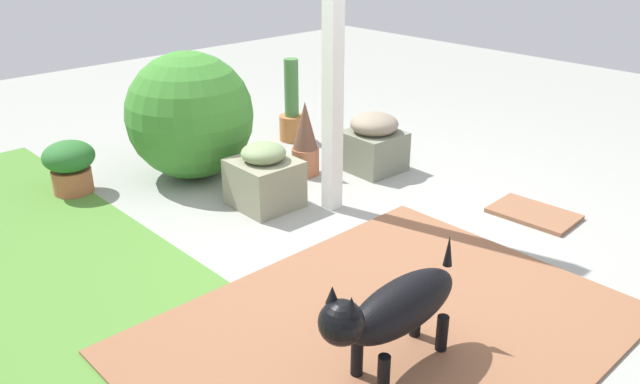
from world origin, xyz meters
The scene contains 11 objects.
ground_plane centered at (0.00, 0.00, 0.00)m, with size 12.00×12.00×0.00m, color #9A9B93.
brick_path centered at (-0.86, 0.70, 0.01)m, with size 1.80×2.40×0.02m, color brown.
porch_pillar centered at (0.40, -0.14, 1.24)m, with size 0.11×0.11×2.48m, color white.
stone_planter_nearest centered at (0.69, -0.90, 0.23)m, with size 0.45×0.44×0.48m.
stone_planter_mid centered at (0.75, 0.19, 0.21)m, with size 0.46×0.43×0.47m.
round_shrub centered at (1.60, 0.24, 0.50)m, with size 0.99×0.99×0.99m, color #3D832F.
terracotta_pot_tall centered at (1.71, -0.91, 0.27)m, with size 0.23×0.23×0.76m.
terracotta_pot_spiky centered at (1.00, -0.43, 0.29)m, with size 0.22×0.22×0.60m.
terracotta_pot_broad centered at (1.93, 1.09, 0.23)m, with size 0.38×0.38×0.40m.
dog centered at (-1.07, 0.90, 0.33)m, with size 0.23×0.84×0.57m.
doormat centered at (-0.68, -1.07, 0.01)m, with size 0.56×0.38×0.03m, color #8D5D40.
Camera 1 is at (-2.54, 2.75, 1.93)m, focal length 35.48 mm.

